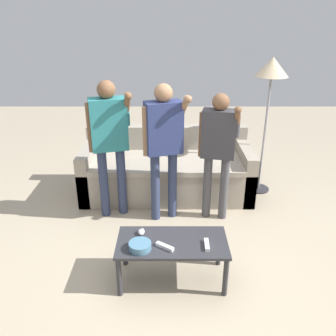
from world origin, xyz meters
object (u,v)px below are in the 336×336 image
at_px(player_center, 163,138).
at_px(game_remote_wand_far, 164,247).
at_px(player_right, 217,143).
at_px(couch, 166,171).
at_px(coffee_table, 171,247).
at_px(game_remote_wand_near, 206,245).
at_px(snack_bowl, 139,246).
at_px(player_left, 108,135).
at_px(floor_lamp, 270,75).
at_px(game_remote_nunchuk, 140,232).

height_order(player_center, game_remote_wand_far, player_center).
bearing_deg(player_right, couch, 130.68).
bearing_deg(coffee_table, game_remote_wand_near, -13.50).
xyz_separation_m(snack_bowl, player_left, (-0.40, 1.21, 0.55)).
bearing_deg(snack_bowl, floor_lamp, 51.75).
distance_m(couch, floor_lamp, 1.71).
height_order(couch, player_right, player_right).
distance_m(floor_lamp, player_left, 2.00).
bearing_deg(floor_lamp, player_right, -134.84).
distance_m(couch, snack_bowl, 1.80).
height_order(snack_bowl, game_remote_wand_far, snack_bowl).
bearing_deg(snack_bowl, coffee_table, 21.61).
bearing_deg(game_remote_wand_near, player_right, 79.12).
xyz_separation_m(floor_lamp, game_remote_wand_far, (-1.23, -1.81, -1.08)).
distance_m(player_center, player_right, 0.58).
bearing_deg(floor_lamp, player_center, -151.23).
relative_size(game_remote_wand_near, game_remote_wand_far, 0.99).
relative_size(game_remote_nunchuk, floor_lamp, 0.05).
xyz_separation_m(player_left, game_remote_wand_far, (0.60, -1.20, -0.56)).
bearing_deg(player_right, coffee_table, -115.60).
height_order(player_center, game_remote_wand_near, player_center).
height_order(player_right, game_remote_wand_near, player_right).
height_order(snack_bowl, player_right, player_right).
distance_m(floor_lamp, game_remote_wand_near, 2.27).
bearing_deg(floor_lamp, player_left, -161.58).
height_order(floor_lamp, game_remote_wand_far, floor_lamp).
distance_m(couch, player_left, 1.07).
height_order(snack_bowl, player_center, player_center).
distance_m(coffee_table, game_remote_wand_far, 0.13).
bearing_deg(floor_lamp, couch, -178.03).
distance_m(coffee_table, player_left, 1.43).
bearing_deg(floor_lamp, game_remote_wand_far, -124.31).
height_order(couch, game_remote_wand_near, couch).
height_order(coffee_table, player_left, player_left).
distance_m(coffee_table, game_remote_wand_near, 0.30).
bearing_deg(game_remote_wand_near, couch, 100.88).
distance_m(couch, player_right, 1.04).
height_order(game_remote_nunchuk, player_left, player_left).
relative_size(coffee_table, player_center, 0.61).
height_order(couch, game_remote_nunchuk, couch).
bearing_deg(snack_bowl, game_remote_wand_near, 3.76).
relative_size(game_remote_nunchuk, player_right, 0.06).
height_order(floor_lamp, player_right, floor_lamp).
height_order(game_remote_nunchuk, floor_lamp, floor_lamp).
bearing_deg(player_left, couch, 42.99).
bearing_deg(player_left, coffee_table, -59.17).
bearing_deg(player_left, snack_bowl, -71.83).
distance_m(player_left, player_right, 1.16).
distance_m(game_remote_wand_near, game_remote_wand_far, 0.35).
relative_size(snack_bowl, player_right, 0.13).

